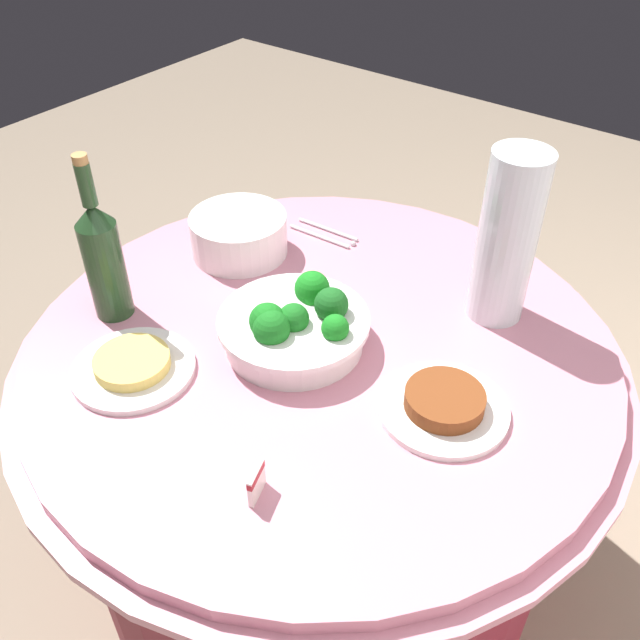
# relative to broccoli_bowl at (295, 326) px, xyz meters

# --- Properties ---
(ground_plane) EXTENTS (6.00, 6.00, 0.00)m
(ground_plane) POSITION_rel_broccoli_bowl_xyz_m (-0.03, 0.03, -0.78)
(ground_plane) COLOR gray
(buffet_table) EXTENTS (1.16, 1.16, 0.74)m
(buffet_table) POSITION_rel_broccoli_bowl_xyz_m (-0.03, 0.03, -0.41)
(buffet_table) COLOR maroon
(buffet_table) RESTS_ON ground_plane
(broccoli_bowl) EXTENTS (0.28, 0.28, 0.11)m
(broccoli_bowl) POSITION_rel_broccoli_bowl_xyz_m (0.00, 0.00, 0.00)
(broccoli_bowl) COLOR white
(broccoli_bowl) RESTS_ON buffet_table
(plate_stack) EXTENTS (0.21, 0.21, 0.09)m
(plate_stack) POSITION_rel_broccoli_bowl_xyz_m (-0.17, -0.29, 0.00)
(plate_stack) COLOR white
(plate_stack) RESTS_ON buffet_table
(wine_bottle) EXTENTS (0.07, 0.07, 0.34)m
(wine_bottle) POSITION_rel_broccoli_bowl_xyz_m (0.14, -0.34, 0.09)
(wine_bottle) COLOR #214121
(wine_bottle) RESTS_ON buffet_table
(decorative_fruit_vase) EXTENTS (0.11, 0.11, 0.34)m
(decorative_fruit_vase) POSITION_rel_broccoli_bowl_xyz_m (-0.31, 0.25, 0.11)
(decorative_fruit_vase) COLOR silver
(decorative_fruit_vase) RESTS_ON buffet_table
(serving_tongs) EXTENTS (0.05, 0.17, 0.01)m
(serving_tongs) POSITION_rel_broccoli_bowl_xyz_m (-0.34, -0.18, -0.04)
(serving_tongs) COLOR silver
(serving_tongs) RESTS_ON buffet_table
(food_plate_stir_fry) EXTENTS (0.22, 0.22, 0.04)m
(food_plate_stir_fry) POSITION_rel_broccoli_bowl_xyz_m (-0.02, 0.31, -0.03)
(food_plate_stir_fry) COLOR white
(food_plate_stir_fry) RESTS_ON buffet_table
(food_plate_noodles) EXTENTS (0.22, 0.22, 0.03)m
(food_plate_noodles) POSITION_rel_broccoli_bowl_xyz_m (0.23, -0.18, -0.03)
(food_plate_noodles) COLOR white
(food_plate_noodles) RESTS_ON buffet_table
(label_placard_front) EXTENTS (0.05, 0.02, 0.05)m
(label_placard_front) POSITION_rel_broccoli_bowl_xyz_m (0.30, 0.17, -0.01)
(label_placard_front) COLOR white
(label_placard_front) RESTS_ON buffet_table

